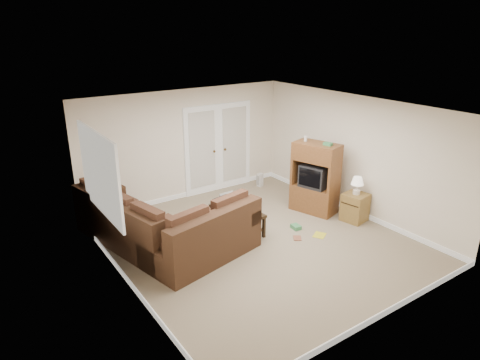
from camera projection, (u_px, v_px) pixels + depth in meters
floor at (257, 242)px, 7.99m from camera, size 5.50×5.50×0.00m
ceiling at (260, 108)px, 7.13m from camera, size 5.00×5.50×0.02m
wall_left at (121, 212)px, 6.23m from camera, size 0.02×5.50×2.50m
wall_right at (355, 156)px, 8.89m from camera, size 0.02×5.50×2.50m
wall_back at (186, 145)px, 9.68m from camera, size 5.00×0.02×2.50m
wall_front at (388, 239)px, 5.43m from camera, size 5.00×0.02×2.50m
baseboards at (257, 239)px, 7.97m from camera, size 5.00×5.50×0.10m
french_doors at (219, 148)px, 10.18m from camera, size 1.80×0.05×2.13m
window_left at (100, 173)px, 6.92m from camera, size 0.05×1.92×1.42m
sectional_sofa at (163, 230)px, 7.62m from camera, size 2.64×3.20×0.95m
coffee_table at (237, 219)px, 8.32m from camera, size 0.64×1.16×0.76m
tv_armoire at (315, 178)px, 9.05m from camera, size 0.77×1.05×1.62m
side_cabinet at (355, 205)px, 8.74m from camera, size 0.53×0.53×0.95m
space_heater at (260, 180)px, 10.66m from camera, size 0.16×0.14×0.33m
floor_magazine at (320, 235)px, 8.22m from camera, size 0.34×0.32×0.01m
floor_greenbox at (296, 227)px, 8.47m from camera, size 0.17×0.22×0.08m
floor_book at (293, 238)px, 8.10m from camera, size 0.24×0.25×0.02m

